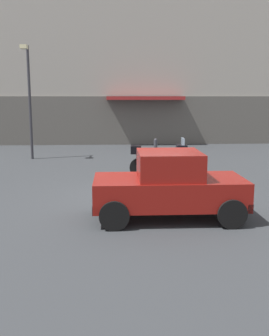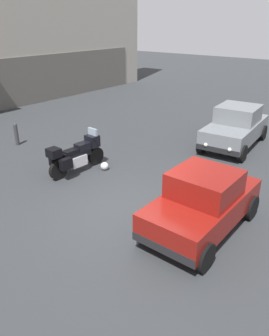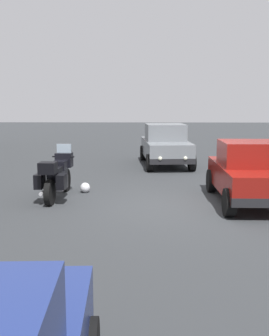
% 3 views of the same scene
% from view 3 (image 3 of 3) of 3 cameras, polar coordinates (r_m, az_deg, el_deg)
% --- Properties ---
extents(ground_plane, '(80.00, 80.00, 0.00)m').
position_cam_3_polar(ground_plane, '(10.03, 6.05, -5.41)').
color(ground_plane, '#2D3033').
extents(motorcycle, '(2.26, 0.78, 1.36)m').
position_cam_3_polar(motorcycle, '(10.92, -10.69, -0.97)').
color(motorcycle, black).
rests_on(motorcycle, ground).
extents(helmet, '(0.28, 0.28, 0.28)m').
position_cam_3_polar(helmet, '(11.57, -6.91, -2.73)').
color(helmet, silver).
rests_on(helmet, ground).
extents(car_hatchback_near, '(3.97, 2.06, 1.64)m').
position_cam_3_polar(car_hatchback_near, '(16.37, 4.34, 3.21)').
color(car_hatchback_near, slate).
rests_on(car_hatchback_near, ground).
extents(car_compact_side, '(3.49, 1.73, 1.56)m').
position_cam_3_polar(car_compact_side, '(10.59, 15.75, -0.66)').
color(car_compact_side, maroon).
rests_on(car_compact_side, ground).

